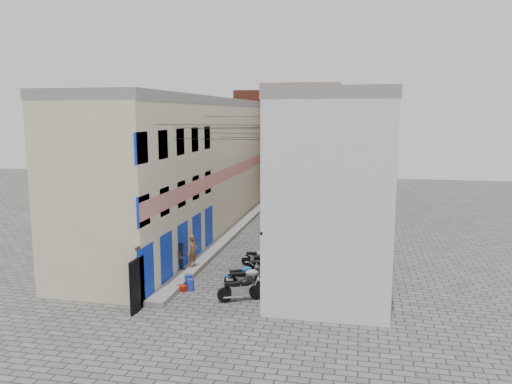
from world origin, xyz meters
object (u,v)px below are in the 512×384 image
Objects in this scene: motorcycle_d at (263,266)px; person_a at (193,251)px; motorcycle_a at (241,287)px; motorcycle_g at (277,251)px; water_jug_near at (191,285)px; motorcycle_e at (268,261)px; motorcycle_b at (247,278)px; motorcycle_f at (258,256)px; motorcycle_c at (243,274)px; person_b at (182,256)px; red_crate at (182,288)px; water_jug_far at (188,280)px.

motorcycle_d is 3.78m from person_a.
motorcycle_a is 1.26× the size of person_a.
water_jug_near is at bearing -68.24° from motorcycle_g.
motorcycle_e reaches higher than motorcycle_g.
motorcycle_b is 3.80m from motorcycle_f.
motorcycle_d is (0.79, 1.08, 0.09)m from motorcycle_c.
motorcycle_e is at bearing 148.75° from motorcycle_a.
motorcycle_f is 4.09m from person_b.
motorcycle_c is at bearing -51.06° from motorcycle_g.
motorcycle_b is 2.99m from red_crate.
motorcycle_b is at bearing -5.14° from motorcycle_c.
motorcycle_d is at bearing 111.32° from motorcycle_c.
water_jug_near is (-3.11, -5.32, -0.31)m from motorcycle_g.
motorcycle_d is 5.21× the size of red_crate.
motorcycle_g is at bearing -17.67° from person_b.
water_jug_near is (-2.94, -2.29, -0.35)m from motorcycle_d.
motorcycle_c is at bearing -45.83° from motorcycle_e.
motorcycle_g is (0.96, 4.11, 0.05)m from motorcycle_c.
motorcycle_c is at bearing 29.43° from water_jug_near.
motorcycle_b is 4.88m from motorcycle_g.
person_a is at bearing -142.13° from motorcycle_b.
motorcycle_d reaches higher than motorcycle_e.
red_crate is at bearing -70.02° from motorcycle_d.
person_a is (-3.73, 0.37, 0.46)m from motorcycle_d.
motorcycle_f is (-0.72, 0.97, -0.10)m from motorcycle_e.
motorcycle_a is 3.85× the size of water_jug_far.
motorcycle_b is 2.84m from motorcycle_e.
person_a is 2.89m from water_jug_near.
motorcycle_g is at bearing 149.35° from motorcycle_a.
motorcycle_a is 4.00× the size of water_jug_near.
motorcycle_b is at bearing -33.01° from motorcycle_e.
motorcycle_g is 6.51m from red_crate.
motorcycle_g is (0.57, 4.85, -0.04)m from motorcycle_b.
motorcycle_c is (-0.40, 2.01, -0.07)m from motorcycle_a.
motorcycle_c is 1.29× the size of person_b.
motorcycle_f is 3.37× the size of water_jug_near.
motorcycle_b is at bearing 10.51° from water_jug_near.
motorcycle_c is 4.46× the size of red_crate.
motorcycle_c is 0.87× the size of motorcycle_e.
motorcycle_e is 4.32m from person_b.
water_jug_near is at bearing -66.44° from motorcycle_e.
motorcycle_c is at bearing -6.74° from motorcycle_f.
motorcycle_e is (0.41, 4.08, 0.01)m from motorcycle_a.
water_jug_far is 0.71m from red_crate.
motorcycle_g is (0.17, 3.03, -0.04)m from motorcycle_d.
water_jug_far is at bearing -106.34° from motorcycle_c.
red_crate is (-2.88, -0.66, -0.48)m from motorcycle_b.
motorcycle_c is 2.22m from motorcycle_e.
motorcycle_d is at bearing 37.93° from water_jug_near.
motorcycle_c reaches higher than water_jug_far.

